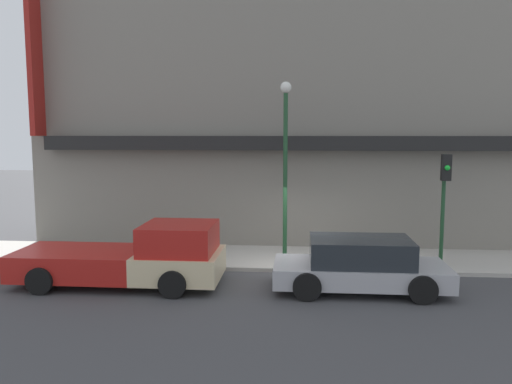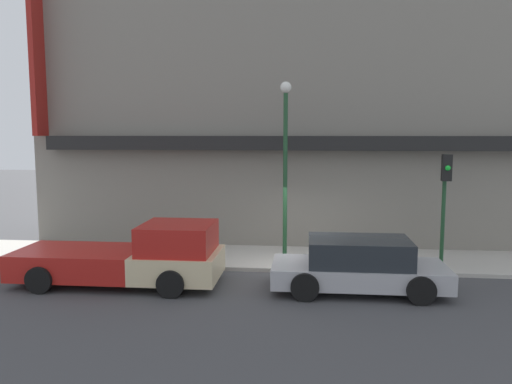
% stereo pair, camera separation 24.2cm
% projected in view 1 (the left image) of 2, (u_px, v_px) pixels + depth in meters
% --- Properties ---
extents(ground_plane, '(80.00, 80.00, 0.00)m').
position_uv_depth(ground_plane, '(296.00, 273.00, 15.16)').
color(ground_plane, '#424244').
extents(sidewalk, '(36.00, 3.09, 0.12)m').
position_uv_depth(sidewalk, '(296.00, 258.00, 16.68)').
color(sidewalk, '#B7B2A8').
rests_on(sidewalk, ground).
extents(building, '(19.80, 3.80, 10.93)m').
position_uv_depth(building, '(297.00, 110.00, 19.08)').
color(building, gray).
rests_on(building, ground).
extents(pickup_truck, '(5.74, 2.30, 1.75)m').
position_uv_depth(pickup_truck, '(134.00, 258.00, 13.90)').
color(pickup_truck, beige).
rests_on(pickup_truck, ground).
extents(parked_car, '(4.61, 2.12, 1.43)m').
position_uv_depth(parked_car, '(360.00, 265.00, 13.38)').
color(parked_car, '#ADADB2').
rests_on(parked_car, ground).
extents(fire_hydrant, '(0.22, 0.22, 0.68)m').
position_uv_depth(fire_hydrant, '(139.00, 248.00, 16.43)').
color(fire_hydrant, yellow).
rests_on(fire_hydrant, sidewalk).
extents(street_lamp, '(0.36, 0.36, 5.72)m').
position_uv_depth(street_lamp, '(285.00, 150.00, 15.94)').
color(street_lamp, '#1E4728').
rests_on(street_lamp, sidewalk).
extents(traffic_light, '(0.28, 0.42, 3.47)m').
position_uv_depth(traffic_light, '(444.00, 190.00, 15.18)').
color(traffic_light, '#1E4728').
rests_on(traffic_light, sidewalk).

